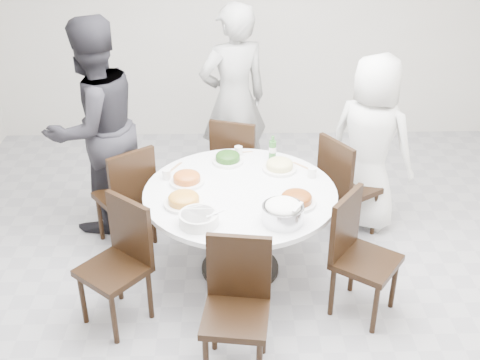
{
  "coord_description": "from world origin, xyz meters",
  "views": [
    {
      "loc": [
        -0.31,
        -3.72,
        3.08
      ],
      "look_at": [
        -0.22,
        0.35,
        0.82
      ],
      "focal_mm": 45.0,
      "sensor_mm": 36.0,
      "label": 1
    }
  ],
  "objects_px": {
    "chair_nw": "(124,195)",
    "soup_bowl": "(199,219)",
    "diner_right": "(371,144)",
    "diner_left": "(95,127)",
    "chair_s": "(236,314)",
    "chair_sw": "(113,268)",
    "dining_table": "(240,231)",
    "chair_se": "(367,259)",
    "diner_middle": "(234,101)",
    "rice_bowl": "(283,214)",
    "chair_ne": "(350,185)",
    "beverage_bottle": "(273,148)",
    "chair_n": "(238,161)"
  },
  "relations": [
    {
      "from": "chair_nw",
      "to": "chair_se",
      "type": "height_order",
      "value": "same"
    },
    {
      "from": "chair_s",
      "to": "dining_table",
      "type": "bearing_deg",
      "value": 94.99
    },
    {
      "from": "diner_left",
      "to": "diner_middle",
      "type": "bearing_deg",
      "value": 162.45
    },
    {
      "from": "chair_ne",
      "to": "chair_sw",
      "type": "distance_m",
      "value": 2.21
    },
    {
      "from": "chair_s",
      "to": "chair_nw",
      "type": "bearing_deg",
      "value": 129.15
    },
    {
      "from": "chair_ne",
      "to": "diner_right",
      "type": "distance_m",
      "value": 0.41
    },
    {
      "from": "chair_sw",
      "to": "diner_left",
      "type": "distance_m",
      "value": 1.47
    },
    {
      "from": "chair_se",
      "to": "beverage_bottle",
      "type": "xyz_separation_m",
      "value": [
        -0.62,
        1.06,
        0.38
      ]
    },
    {
      "from": "dining_table",
      "to": "chair_nw",
      "type": "xyz_separation_m",
      "value": [
        -0.98,
        0.44,
        0.1
      ]
    },
    {
      "from": "chair_ne",
      "to": "beverage_bottle",
      "type": "distance_m",
      "value": 0.79
    },
    {
      "from": "diner_right",
      "to": "diner_left",
      "type": "relative_size",
      "value": 0.84
    },
    {
      "from": "dining_table",
      "to": "rice_bowl",
      "type": "height_order",
      "value": "rice_bowl"
    },
    {
      "from": "chair_ne",
      "to": "chair_nw",
      "type": "distance_m",
      "value": 1.96
    },
    {
      "from": "chair_ne",
      "to": "soup_bowl",
      "type": "bearing_deg",
      "value": 96.35
    },
    {
      "from": "chair_s",
      "to": "rice_bowl",
      "type": "height_order",
      "value": "chair_s"
    },
    {
      "from": "chair_nw",
      "to": "diner_right",
      "type": "relative_size",
      "value": 0.59
    },
    {
      "from": "chair_ne",
      "to": "chair_nw",
      "type": "xyz_separation_m",
      "value": [
        -1.96,
        -0.11,
        0.0
      ]
    },
    {
      "from": "chair_sw",
      "to": "beverage_bottle",
      "type": "bearing_deg",
      "value": 83.17
    },
    {
      "from": "chair_s",
      "to": "diner_left",
      "type": "xyz_separation_m",
      "value": [
        -1.18,
        1.85,
        0.49
      ]
    },
    {
      "from": "chair_n",
      "to": "beverage_bottle",
      "type": "distance_m",
      "value": 0.69
    },
    {
      "from": "diner_right",
      "to": "soup_bowl",
      "type": "relative_size",
      "value": 5.75
    },
    {
      "from": "chair_sw",
      "to": "soup_bowl",
      "type": "distance_m",
      "value": 0.7
    },
    {
      "from": "chair_ne",
      "to": "dining_table",
      "type": "bearing_deg",
      "value": 87.58
    },
    {
      "from": "chair_s",
      "to": "diner_left",
      "type": "height_order",
      "value": "diner_left"
    },
    {
      "from": "chair_ne",
      "to": "diner_left",
      "type": "relative_size",
      "value": 0.49
    },
    {
      "from": "soup_bowl",
      "to": "chair_nw",
      "type": "bearing_deg",
      "value": 127.34
    },
    {
      "from": "chair_sw",
      "to": "dining_table",
      "type": "bearing_deg",
      "value": 72.82
    },
    {
      "from": "chair_s",
      "to": "diner_middle",
      "type": "distance_m",
      "value": 2.53
    },
    {
      "from": "chair_ne",
      "to": "diner_middle",
      "type": "bearing_deg",
      "value": 18.13
    },
    {
      "from": "beverage_bottle",
      "to": "chair_ne",
      "type": "bearing_deg",
      "value": 1.39
    },
    {
      "from": "chair_se",
      "to": "diner_left",
      "type": "xyz_separation_m",
      "value": [
        -2.14,
        1.29,
        0.49
      ]
    },
    {
      "from": "chair_sw",
      "to": "diner_middle",
      "type": "relative_size",
      "value": 0.5
    },
    {
      "from": "dining_table",
      "to": "soup_bowl",
      "type": "xyz_separation_m",
      "value": [
        -0.3,
        -0.46,
        0.42
      ]
    },
    {
      "from": "chair_n",
      "to": "diner_right",
      "type": "relative_size",
      "value": 0.59
    },
    {
      "from": "chair_nw",
      "to": "chair_sw",
      "type": "relative_size",
      "value": 1.0
    },
    {
      "from": "chair_s",
      "to": "soup_bowl",
      "type": "distance_m",
      "value": 0.75
    },
    {
      "from": "chair_ne",
      "to": "beverage_bottle",
      "type": "bearing_deg",
      "value": 59.53
    },
    {
      "from": "chair_se",
      "to": "beverage_bottle",
      "type": "distance_m",
      "value": 1.29
    },
    {
      "from": "chair_n",
      "to": "chair_nw",
      "type": "bearing_deg",
      "value": 48.78
    },
    {
      "from": "chair_ne",
      "to": "chair_se",
      "type": "distance_m",
      "value": 1.08
    },
    {
      "from": "beverage_bottle",
      "to": "rice_bowl",
      "type": "bearing_deg",
      "value": -89.77
    },
    {
      "from": "chair_sw",
      "to": "beverage_bottle",
      "type": "relative_size",
      "value": 4.42
    },
    {
      "from": "chair_n",
      "to": "soup_bowl",
      "type": "relative_size",
      "value": 3.4
    },
    {
      "from": "soup_bowl",
      "to": "chair_sw",
      "type": "bearing_deg",
      "value": -167.89
    },
    {
      "from": "chair_nw",
      "to": "diner_middle",
      "type": "xyz_separation_m",
      "value": [
        0.96,
        0.96,
        0.47
      ]
    },
    {
      "from": "chair_ne",
      "to": "diner_left",
      "type": "xyz_separation_m",
      "value": [
        -2.21,
        0.21,
        0.49
      ]
    },
    {
      "from": "chair_se",
      "to": "dining_table",
      "type": "bearing_deg",
      "value": 95.82
    },
    {
      "from": "chair_nw",
      "to": "soup_bowl",
      "type": "xyz_separation_m",
      "value": [
        0.68,
        -0.89,
        0.32
      ]
    },
    {
      "from": "chair_nw",
      "to": "chair_sw",
      "type": "distance_m",
      "value": 1.03
    },
    {
      "from": "chair_se",
      "to": "diner_left",
      "type": "distance_m",
      "value": 2.54
    }
  ]
}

